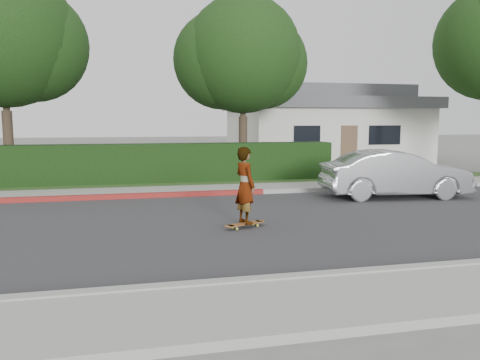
{
  "coord_description": "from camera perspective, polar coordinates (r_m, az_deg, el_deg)",
  "views": [
    {
      "loc": [
        -3.0,
        -10.22,
        2.33
      ],
      "look_at": [
        -0.66,
        0.04,
        1.0
      ],
      "focal_mm": 35.0,
      "sensor_mm": 36.0,
      "label": 1
    }
  ],
  "objects": [
    {
      "name": "planting_strip",
      "position": [
        17.24,
        -2.68,
        -0.4
      ],
      "size": [
        60.0,
        1.6,
        0.1
      ],
      "primitive_type": "cube",
      "color": "#2D4C1E",
      "rests_on": "ground"
    },
    {
      "name": "tree_left",
      "position": [
        19.66,
        -26.92,
        15.03
      ],
      "size": [
        5.99,
        5.21,
        8.0
      ],
      "color": "#33261C",
      "rests_on": "ground"
    },
    {
      "name": "skateboard",
      "position": [
        10.28,
        0.62,
        -5.37
      ],
      "size": [
        1.04,
        0.59,
        0.1
      ],
      "rotation": [
        0.0,
        0.0,
        0.4
      ],
      "color": "gold",
      "rests_on": "ground"
    },
    {
      "name": "sidewalk_near",
      "position": [
        6.44,
        16.4,
        -13.77
      ],
      "size": [
        60.0,
        1.6,
        0.12
      ],
      "primitive_type": "cube",
      "color": "gray",
      "rests_on": "ground"
    },
    {
      "name": "curb_red_section",
      "position": [
        14.64,
        -20.52,
        -2.11
      ],
      "size": [
        12.0,
        0.21,
        0.15
      ],
      "primitive_type": "cube",
      "color": "maroon",
      "rests_on": "ground"
    },
    {
      "name": "sidewalk_far",
      "position": [
        15.68,
        -1.65,
        -1.12
      ],
      "size": [
        60.0,
        1.6,
        0.12
      ],
      "primitive_type": "cube",
      "color": "gray",
      "rests_on": "ground"
    },
    {
      "name": "curb_far",
      "position": [
        14.8,
        -0.98,
        -1.55
      ],
      "size": [
        60.0,
        0.2,
        0.15
      ],
      "primitive_type": "cube",
      "color": "#9E9E99",
      "rests_on": "ground"
    },
    {
      "name": "car_silver",
      "position": [
        14.99,
        18.35,
        0.69
      ],
      "size": [
        4.53,
        2.0,
        1.45
      ],
      "primitive_type": "imported",
      "rotation": [
        0.0,
        0.0,
        1.46
      ],
      "color": "#A2A4A9",
      "rests_on": "ground"
    },
    {
      "name": "tree_center",
      "position": [
        20.08,
        0.2,
        14.58
      ],
      "size": [
        5.66,
        4.84,
        7.44
      ],
      "color": "#33261C",
      "rests_on": "ground"
    },
    {
      "name": "curb_near",
      "position": [
        7.18,
        12.85,
        -11.3
      ],
      "size": [
        60.0,
        0.2,
        0.15
      ],
      "primitive_type": "cube",
      "color": "#9E9E99",
      "rests_on": "ground"
    },
    {
      "name": "hedge",
      "position": [
        17.49,
        -12.77,
        1.85
      ],
      "size": [
        15.0,
        1.0,
        1.5
      ],
      "primitive_type": "cube",
      "color": "black",
      "rests_on": "ground"
    },
    {
      "name": "ground",
      "position": [
        10.9,
        3.47,
        -5.15
      ],
      "size": [
        120.0,
        120.0,
        0.0
      ],
      "primitive_type": "plane",
      "color": "slate",
      "rests_on": "ground"
    },
    {
      "name": "skateboarder",
      "position": [
        10.13,
        0.63,
        -0.67
      ],
      "size": [
        0.57,
        0.7,
        1.67
      ],
      "primitive_type": "imported",
      "rotation": [
        0.0,
        0.0,
        1.88
      ],
      "color": "white",
      "rests_on": "skateboard"
    },
    {
      "name": "road",
      "position": [
        10.9,
        3.47,
        -5.12
      ],
      "size": [
        60.0,
        8.0,
        0.01
      ],
      "primitive_type": "cube",
      "color": "#2D2D30",
      "rests_on": "ground"
    },
    {
      "name": "house",
      "position": [
        28.43,
        10.02,
        6.64
      ],
      "size": [
        10.6,
        8.6,
        4.3
      ],
      "color": "beige",
      "rests_on": "ground"
    }
  ]
}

